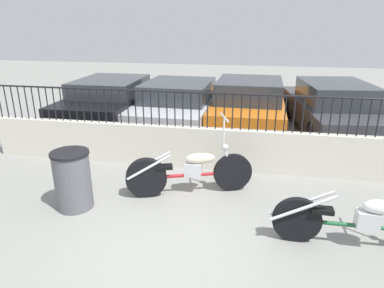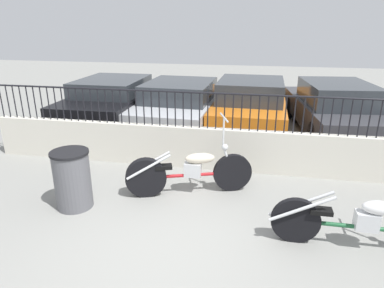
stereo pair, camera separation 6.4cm
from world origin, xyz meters
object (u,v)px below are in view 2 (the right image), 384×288
object	(u,v)px
car_orange	(250,104)
trash_bin	(73,179)
car_silver	(181,104)
motorcycle_green	(354,220)
car_dark_grey	(333,108)
motorcycle_red	(183,172)
car_black	(115,100)

from	to	relation	value
car_orange	trash_bin	bearing A→B (deg)	153.84
car_silver	trash_bin	bearing A→B (deg)	173.81
motorcycle_green	car_silver	size ratio (longest dim) A/B	0.53
car_orange	car_dark_grey	distance (m)	2.15
motorcycle_red	car_silver	world-z (taller)	motorcycle_red
trash_bin	motorcycle_red	bearing A→B (deg)	25.28
motorcycle_red	car_dark_grey	distance (m)	5.16
motorcycle_red	motorcycle_green	world-z (taller)	motorcycle_green
trash_bin	car_black	size ratio (longest dim) A/B	0.21
car_silver	car_dark_grey	bearing A→B (deg)	-84.62
car_black	trash_bin	bearing A→B (deg)	-165.39
trash_bin	car_black	distance (m)	4.80
car_orange	car_silver	bearing A→B (deg)	99.56
car_orange	motorcycle_red	bearing A→B (deg)	168.35
car_black	car_silver	world-z (taller)	car_black
trash_bin	car_black	bearing A→B (deg)	104.92
car_orange	car_dark_grey	size ratio (longest dim) A/B	0.90
trash_bin	car_black	xyz separation A→B (m)	(-1.23, 4.63, 0.20)
trash_bin	car_orange	world-z (taller)	car_orange
trash_bin	car_dark_grey	distance (m)	6.78
motorcycle_red	car_dark_grey	bearing A→B (deg)	34.09
motorcycle_red	trash_bin	world-z (taller)	motorcycle_red
motorcycle_red	car_black	xyz separation A→B (m)	(-2.84, 3.87, 0.28)
car_silver	car_dark_grey	size ratio (longest dim) A/B	0.95
motorcycle_green	car_black	size ratio (longest dim) A/B	0.52
motorcycle_red	car_black	world-z (taller)	motorcycle_red
motorcycle_red	motorcycle_green	bearing A→B (deg)	-41.76
motorcycle_green	car_silver	world-z (taller)	motorcycle_green
car_black	car_dark_grey	world-z (taller)	car_dark_grey
car_black	car_silver	bearing A→B (deg)	-89.70
car_dark_grey	car_silver	bearing A→B (deg)	86.36
motorcycle_red	car_black	bearing A→B (deg)	107.41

